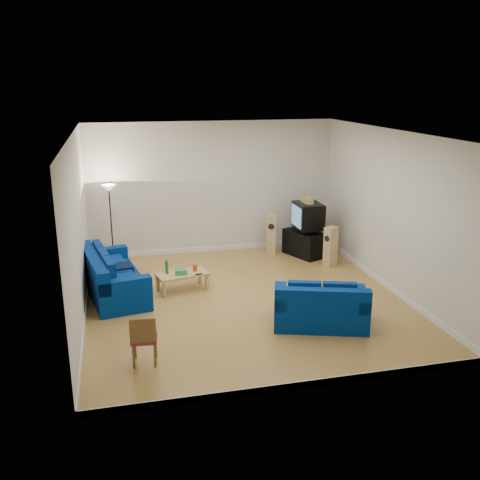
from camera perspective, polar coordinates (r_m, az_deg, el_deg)
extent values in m
cube|color=brown|center=(10.47, 0.51, -6.39)|extent=(6.00, 6.50, 0.01)
cube|color=white|center=(9.68, 0.56, 11.33)|extent=(6.00, 6.50, 0.01)
cube|color=silver|center=(13.06, -2.93, 5.57)|extent=(6.00, 0.01, 3.20)
cube|color=silver|center=(6.99, 7.01, -4.35)|extent=(6.00, 0.01, 3.20)
cube|color=silver|center=(9.70, -16.93, 1.00)|extent=(0.01, 6.50, 3.20)
cube|color=silver|center=(11.05, 15.83, 2.94)|extent=(0.01, 6.50, 3.20)
cube|color=white|center=(13.43, -2.83, -0.90)|extent=(6.00, 0.02, 0.12)
cube|color=white|center=(7.68, 6.57, -15.12)|extent=(6.00, 0.02, 0.12)
cube|color=white|center=(10.20, -16.15, -7.35)|extent=(0.02, 6.50, 0.12)
cube|color=white|center=(11.49, 15.18, -4.54)|extent=(0.02, 6.50, 0.12)
cube|color=#001D5D|center=(10.94, -13.22, -4.61)|extent=(1.36, 2.39, 0.43)
cube|color=#001D5D|center=(10.74, -15.32, -2.70)|extent=(0.63, 2.25, 0.44)
cube|color=#001D5D|center=(11.77, -14.29, -1.43)|extent=(1.00, 0.40, 0.25)
cube|color=#001D5D|center=(9.89, -12.20, -4.75)|extent=(1.00, 0.40, 0.25)
cube|color=black|center=(10.86, -12.54, -2.95)|extent=(0.48, 0.48, 0.12)
cube|color=#001D5D|center=(9.49, 8.54, -7.81)|extent=(1.79, 1.34, 0.39)
cube|color=#001D5D|center=(9.02, 8.79, -6.39)|extent=(1.58, 0.69, 0.40)
cube|color=#001D5D|center=(9.34, 4.35, -6.01)|extent=(0.47, 0.91, 0.22)
cube|color=#001D5D|center=(9.45, 12.84, -6.12)|extent=(0.47, 0.91, 0.22)
cube|color=black|center=(9.50, 8.56, -5.86)|extent=(0.47, 0.47, 0.11)
cube|color=tan|center=(10.87, -6.19, -3.66)|extent=(1.09, 0.71, 0.05)
cube|color=tan|center=(10.63, -8.10, -5.29)|extent=(0.07, 0.07, 0.32)
cube|color=tan|center=(10.99, -8.76, -4.57)|extent=(0.07, 0.07, 0.32)
cube|color=tan|center=(10.91, -3.55, -4.55)|extent=(0.07, 0.07, 0.32)
cube|color=tan|center=(11.26, -4.34, -3.88)|extent=(0.07, 0.07, 0.32)
cylinder|color=#197233|center=(10.83, -7.82, -2.90)|extent=(0.08, 0.08, 0.27)
cube|color=green|center=(10.78, -6.31, -3.43)|extent=(0.24, 0.13, 0.10)
cylinder|color=red|center=(10.95, -4.82, -3.00)|extent=(0.09, 0.09, 0.12)
cube|color=black|center=(10.76, -4.44, -3.65)|extent=(0.15, 0.08, 0.02)
cube|color=black|center=(13.08, 6.86, -0.35)|extent=(0.90, 1.14, 0.61)
cube|color=black|center=(12.98, 7.17, 1.13)|extent=(0.38, 0.45, 0.10)
cube|color=black|center=(12.86, 7.28, 2.60)|extent=(0.58, 0.79, 0.61)
cube|color=#3E648A|center=(12.76, 6.03, 2.53)|extent=(0.02, 0.63, 0.49)
cube|color=tan|center=(12.78, 7.17, 4.23)|extent=(0.19, 0.40, 0.14)
cube|color=tan|center=(13.10, 3.32, 0.63)|extent=(0.30, 0.34, 0.99)
cylinder|color=black|center=(12.89, 3.34, 1.45)|extent=(0.15, 0.06, 0.15)
cube|color=tan|center=(12.38, 9.63, -0.70)|extent=(0.34, 0.31, 0.92)
cylinder|color=black|center=(12.22, 9.25, 0.15)|extent=(0.08, 0.13, 0.14)
cylinder|color=black|center=(12.69, -13.28, -2.60)|extent=(0.24, 0.24, 0.03)
cylinder|color=black|center=(12.44, -13.54, 1.30)|extent=(0.03, 0.03, 1.77)
cone|color=white|center=(12.24, -13.83, 5.41)|extent=(0.32, 0.32, 0.14)
cube|color=brown|center=(8.20, -11.28, -12.11)|extent=(0.04, 0.04, 0.38)
cube|color=brown|center=(8.48, -11.14, -11.10)|extent=(0.04, 0.04, 0.38)
cube|color=brown|center=(8.18, -9.05, -12.06)|extent=(0.04, 0.04, 0.38)
cube|color=brown|center=(8.46, -8.99, -11.05)|extent=(0.04, 0.04, 0.38)
cube|color=maroon|center=(8.23, -10.19, -10.29)|extent=(0.42, 0.42, 0.05)
cube|color=brown|center=(7.99, -10.33, -9.52)|extent=(0.38, 0.08, 0.38)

